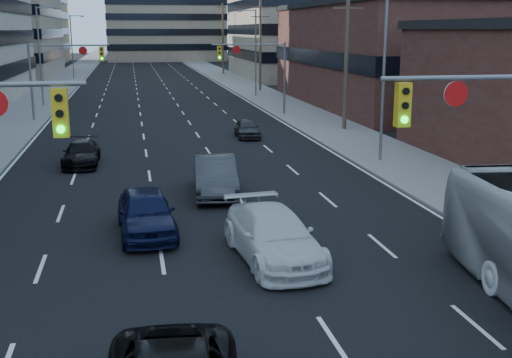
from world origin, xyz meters
The scene contains 21 objects.
road_surface centered at (0.00, 130.00, 0.01)m, with size 18.00×300.00×0.02m, color black.
sidewalk_left centered at (-11.50, 130.00, 0.07)m, with size 5.00×300.00×0.15m, color slate.
sidewalk_right centered at (11.50, 130.00, 0.07)m, with size 5.00×300.00×0.15m, color slate.
storefront_right_mid centered at (24.00, 50.00, 4.50)m, with size 20.00×30.00×9.00m, color #472119.
office_right_far centered at (25.00, 88.00, 7.00)m, with size 22.00×28.00×14.00m, color gray.
bg_block_left centered at (-28.00, 140.00, 10.00)m, with size 24.00×24.00×20.00m, color #ADA089.
bg_block_right centered at (32.00, 130.00, 6.00)m, with size 22.00×22.00×12.00m, color gray.
signal_far_left centered at (-7.68, 45.00, 4.30)m, with size 6.09×0.33×6.00m.
signal_far_right centered at (7.68, 45.00, 4.30)m, with size 6.09×0.33×6.00m.
utility_pole_block centered at (12.20, 36.00, 5.78)m, with size 2.20×0.28×11.00m.
utility_pole_midblock centered at (12.20, 66.00, 5.78)m, with size 2.20×0.28×11.00m.
utility_pole_distant centered at (12.20, 96.00, 5.78)m, with size 2.20×0.28×11.00m.
streetlight_left_mid centered at (-10.34, 55.00, 5.05)m, with size 2.03×0.22×9.00m.
streetlight_left_far centered at (-10.34, 90.00, 5.05)m, with size 2.03×0.22×9.00m.
streetlight_right_near centered at (10.34, 25.00, 5.05)m, with size 2.03×0.22×9.00m.
streetlight_right_far centered at (10.34, 60.00, 5.05)m, with size 2.03×0.22×9.00m.
white_van centered at (1.60, 11.44, 0.78)m, with size 2.19×5.38×1.56m, color silver.
sedan_blue centered at (-2.19, 14.75, 0.80)m, with size 1.88×4.67×1.59m, color black.
sedan_grey_center centered at (0.90, 19.81, 0.82)m, with size 1.74×5.00×1.65m, color #363638.
sedan_black_far centered at (-5.20, 27.25, 0.64)m, with size 1.78×4.39×1.27m, color black.
sedan_grey_right centered at (4.93, 34.36, 0.62)m, with size 1.46×3.64×1.24m, color #2B2B2D.
Camera 1 is at (-2.53, -6.93, 6.97)m, focal length 45.00 mm.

